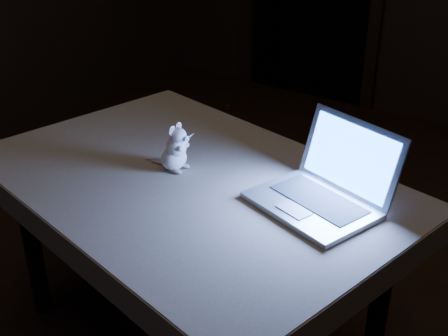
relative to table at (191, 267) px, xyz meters
The scene contains 4 objects.
table is the anchor object (origin of this frame).
tablecloth 0.31m from the table, 26.77° to the left, with size 1.33×0.88×0.09m, color #BBAC98, non-canonical shape.
laptop 0.60m from the table, ahead, with size 0.34×0.30×0.23m, color #B2B1B6, non-canonical shape.
plush_mouse 0.42m from the table, 163.92° to the left, with size 0.11×0.11×0.15m, color white, non-canonical shape.
Camera 1 is at (0.78, -1.29, 1.54)m, focal length 48.00 mm.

